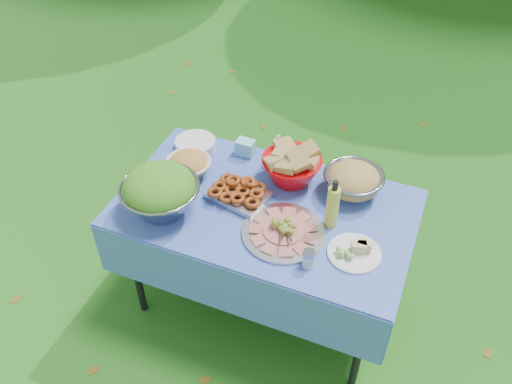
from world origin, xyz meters
The scene contains 14 objects.
ground centered at (0.00, 0.00, 0.00)m, with size 80.00×80.00×0.00m, color #0A3B0B.
picnic_table centered at (0.00, 0.00, 0.38)m, with size 1.46×0.86×0.76m, color #7CA6EF.
salad_bowl centered at (-0.46, -0.22, 0.89)m, with size 0.38×0.38×0.25m, color gray, non-canonical shape.
pasta_bowl_white centered at (-0.46, 0.08, 0.83)m, with size 0.23×0.23×0.13m, color silver, non-canonical shape.
plate_stack centered at (-0.53, 0.29, 0.79)m, with size 0.23×0.23×0.06m, color silver.
wipes_box centered at (-0.25, 0.35, 0.81)m, with size 0.10×0.07×0.09m, color #85CEE0.
sanitizer_bottle centered at (-0.07, 0.38, 0.84)m, with size 0.05×0.05×0.16m, color #CF8294.
bread_bowl centered at (0.05, 0.24, 0.87)m, with size 0.31×0.31×0.21m, color red, non-canonical shape.
pasta_bowl_steel centered at (0.37, 0.27, 0.84)m, with size 0.30×0.30×0.16m, color gray, non-canonical shape.
fried_tray centered at (-0.15, 0.01, 0.80)m, with size 0.29×0.21×0.07m, color #B1B0B5.
charcuterie_platter centered at (0.15, -0.14, 0.81)m, with size 0.40×0.40×0.09m, color silver.
oil_bottle centered at (0.34, 0.00, 0.90)m, with size 0.06×0.06×0.28m, color #C3CA3E.
cheese_plate centered at (0.49, -0.14, 0.79)m, with size 0.25×0.25×0.07m, color silver.
shaker centered at (0.32, -0.28, 0.81)m, with size 0.06×0.06×0.09m, color silver.
Camera 1 is at (0.70, -1.82, 2.62)m, focal length 38.00 mm.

